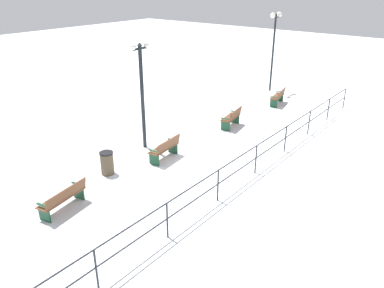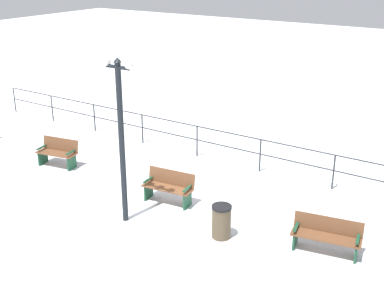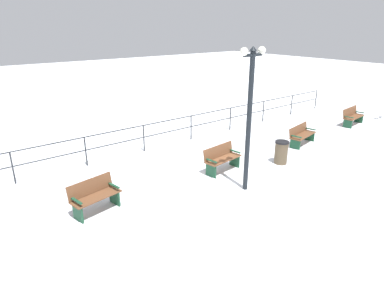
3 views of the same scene
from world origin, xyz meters
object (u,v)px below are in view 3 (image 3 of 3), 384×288
at_px(bench_second, 95,196).
at_px(trash_bin, 281,152).
at_px(bench_third, 222,158).
at_px(lamppost_middle, 250,105).
at_px(bench_fifth, 352,116).
at_px(bench_fourth, 301,135).

height_order(bench_second, trash_bin, bench_second).
bearing_deg(bench_third, lamppost_middle, -19.78).
bearing_deg(bench_fifth, bench_second, -95.93).
relative_size(bench_third, trash_bin, 1.75).
bearing_deg(bench_third, trash_bin, 62.60).
distance_m(bench_third, bench_fifth, 9.28).
relative_size(bench_second, bench_third, 0.95).
bearing_deg(lamppost_middle, bench_fifth, 99.69).
height_order(bench_third, lamppost_middle, lamppost_middle).
bearing_deg(trash_bin, bench_fourth, 108.54).
distance_m(bench_third, lamppost_middle, 2.72).
height_order(bench_third, trash_bin, bench_third).
relative_size(bench_third, lamppost_middle, 0.35).
xyz_separation_m(bench_second, lamppost_middle, (1.62, 4.29, 2.24)).
relative_size(bench_fifth, lamppost_middle, 0.38).
relative_size(bench_second, lamppost_middle, 0.33).
xyz_separation_m(bench_second, bench_fifth, (-0.03, 13.92, -0.01)).
bearing_deg(trash_bin, bench_third, -110.95).
xyz_separation_m(lamppost_middle, trash_bin, (-0.65, 2.58, -2.28)).
distance_m(bench_fourth, trash_bin, 2.54).
relative_size(bench_second, trash_bin, 1.67).
bearing_deg(bench_third, bench_fifth, 84.45).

